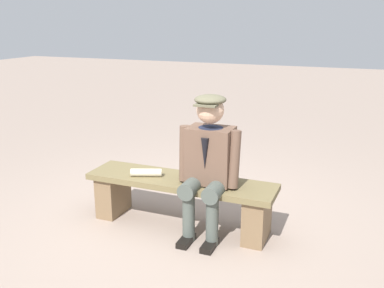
# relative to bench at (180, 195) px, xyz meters

# --- Properties ---
(ground_plane) EXTENTS (30.00, 30.00, 0.00)m
(ground_plane) POSITION_rel_bench_xyz_m (0.00, 0.00, -0.31)
(ground_plane) COLOR gray
(bench) EXTENTS (1.79, 0.45, 0.47)m
(bench) POSITION_rel_bench_xyz_m (0.00, 0.00, 0.00)
(bench) COLOR brown
(bench) RESTS_ON ground
(seated_man) EXTENTS (0.57, 0.56, 1.29)m
(seated_man) POSITION_rel_bench_xyz_m (-0.29, 0.06, 0.41)
(seated_man) COLOR brown
(seated_man) RESTS_ON ground
(rolled_magazine) EXTENTS (0.30, 0.17, 0.07)m
(rolled_magazine) POSITION_rel_bench_xyz_m (0.32, 0.06, 0.20)
(rolled_magazine) COLOR beige
(rolled_magazine) RESTS_ON bench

